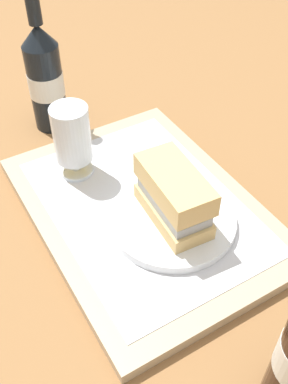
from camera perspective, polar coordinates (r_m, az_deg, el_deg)
name	(u,v)px	position (r m, az deg, el deg)	size (l,w,h in m)	color
ground_plane	(144,214)	(0.72, 0.00, -2.83)	(3.00, 3.00, 0.00)	olive
tray	(144,210)	(0.72, 0.00, -2.29)	(0.44, 0.32, 0.02)	tan
placemat	(144,205)	(0.71, 0.00, -1.70)	(0.38, 0.27, 0.00)	silver
plate	(172,219)	(0.68, 3.56, -3.43)	(0.19, 0.19, 0.01)	white
sandwich	(173,194)	(0.65, 3.61, -0.24)	(0.14, 0.07, 0.08)	tan
beer_glass	(72,139)	(0.73, -8.96, 6.54)	(0.06, 0.06, 0.12)	silver
napkin_folded	(165,165)	(0.77, 2.59, 3.37)	(0.09, 0.07, 0.01)	white
beer_bottle	(45,77)	(0.87, -12.28, 13.88)	(0.07, 0.07, 0.27)	black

